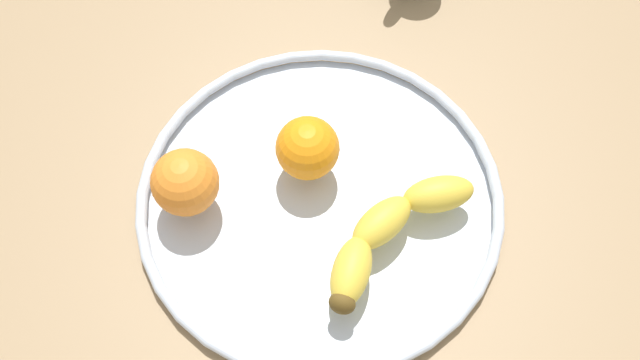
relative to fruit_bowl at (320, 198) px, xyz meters
The scene contains 5 objects.
ground_plane 2.92cm from the fruit_bowl, ahead, with size 145.86×145.86×4.00cm, color #997C58.
fruit_bowl is the anchor object (origin of this frame).
banana 8.93cm from the fruit_bowl, 88.07° to the left, with size 20.30×9.50×3.68cm.
orange_front_right 5.63cm from the fruit_bowl, 125.77° to the right, with size 6.61×6.61×6.61cm, color orange.
orange_center 14.05cm from the fruit_bowl, 53.42° to the right, with size 6.83×6.83×6.83cm, color orange.
Camera 1 is at (28.60, 19.61, 68.18)cm, focal length 40.67 mm.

